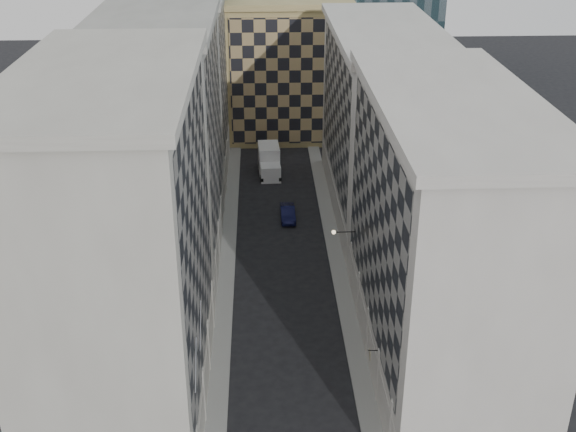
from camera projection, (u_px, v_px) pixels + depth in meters
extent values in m
cube|color=gray|center=(227.00, 262.00, 68.85)|extent=(1.50, 100.00, 0.15)
cube|color=gray|center=(337.00, 260.00, 69.24)|extent=(1.50, 100.00, 0.15)
cube|color=#A5A095|center=(122.00, 256.00, 46.56)|extent=(10.00, 22.00, 23.00)
cube|color=gray|center=(196.00, 234.00, 46.09)|extent=(0.25, 19.36, 18.00)
cube|color=#A5A095|center=(204.00, 376.00, 51.07)|extent=(0.45, 21.12, 3.20)
cube|color=#A5A095|center=(101.00, 75.00, 41.38)|extent=(10.80, 22.80, 0.70)
cylinder|color=#A5A095|center=(199.00, 395.00, 48.33)|extent=(0.90, 0.90, 4.40)
cylinder|color=#A5A095|center=(204.00, 346.00, 53.28)|extent=(0.90, 0.90, 4.40)
cylinder|color=#A5A095|center=(208.00, 305.00, 58.22)|extent=(0.90, 0.90, 4.40)
cube|color=gray|center=(162.00, 145.00, 66.55)|extent=(10.00, 22.00, 22.00)
cube|color=gray|center=(214.00, 128.00, 66.08)|extent=(0.25, 19.36, 17.00)
cube|color=gray|center=(218.00, 234.00, 70.84)|extent=(0.45, 21.12, 3.20)
cube|color=gray|center=(152.00, 19.00, 61.59)|extent=(10.80, 22.80, 0.70)
cylinder|color=gray|center=(212.00, 271.00, 63.16)|extent=(0.90, 0.90, 4.40)
cylinder|color=gray|center=(215.00, 242.00, 68.10)|extent=(0.90, 0.90, 4.40)
cylinder|color=gray|center=(218.00, 216.00, 73.04)|extent=(0.90, 0.90, 4.40)
cylinder|color=gray|center=(220.00, 194.00, 77.99)|extent=(0.90, 0.90, 4.40)
cube|color=#A5A095|center=(183.00, 85.00, 86.54)|extent=(10.00, 22.00, 21.00)
cube|color=gray|center=(224.00, 72.00, 86.06)|extent=(0.25, 19.36, 16.00)
cube|color=#A5A095|center=(226.00, 154.00, 90.61)|extent=(0.45, 21.12, 3.20)
cylinder|color=#A5A095|center=(222.00, 174.00, 82.93)|extent=(0.90, 0.90, 4.40)
cylinder|color=#A5A095|center=(224.00, 157.00, 87.87)|extent=(0.90, 0.90, 4.40)
cylinder|color=#A5A095|center=(226.00, 142.00, 92.81)|extent=(0.90, 0.90, 4.40)
cylinder|color=#A5A095|center=(227.00, 128.00, 97.75)|extent=(0.90, 0.90, 4.40)
cube|color=#B7B1A8|center=(442.00, 241.00, 51.63)|extent=(10.00, 26.00, 20.00)
cube|color=gray|center=(376.00, 223.00, 50.79)|extent=(0.25, 22.88, 15.00)
cube|color=#B7B1A8|center=(370.00, 339.00, 55.13)|extent=(0.45, 24.96, 3.20)
cube|color=#B7B1A8|center=(457.00, 101.00, 47.10)|extent=(10.80, 26.80, 0.70)
cylinder|color=#B7B1A8|center=(396.00, 428.00, 45.52)|extent=(0.90, 0.90, 4.40)
cylinder|color=#B7B1A8|center=(383.00, 376.00, 50.20)|extent=(0.90, 0.90, 4.40)
cylinder|color=#B7B1A8|center=(372.00, 332.00, 54.87)|extent=(0.90, 0.90, 4.40)
cylinder|color=#B7B1A8|center=(363.00, 296.00, 59.54)|extent=(0.90, 0.90, 4.40)
cylinder|color=#B7B1A8|center=(355.00, 264.00, 64.21)|extent=(0.90, 0.90, 4.40)
cube|color=#B7B1A8|center=(382.00, 125.00, 76.11)|extent=(10.00, 28.00, 19.00)
cube|color=gray|center=(336.00, 112.00, 75.27)|extent=(0.25, 24.64, 14.00)
cube|color=#B7B1A8|center=(335.00, 194.00, 79.39)|extent=(0.45, 26.88, 3.20)
cube|color=#B7B1A8|center=(388.00, 31.00, 71.80)|extent=(10.80, 28.80, 0.70)
cube|color=tan|center=(287.00, 69.00, 99.36)|extent=(16.00, 14.00, 18.00)
cube|color=tan|center=(289.00, 83.00, 92.98)|extent=(15.20, 0.25, 16.50)
cube|color=#2B2622|center=(270.00, 13.00, 109.68)|extent=(6.00, 6.00, 28.00)
cylinder|color=gray|center=(196.00, 365.00, 41.99)|extent=(0.10, 2.33, 2.33)
cylinder|color=gray|center=(200.00, 325.00, 45.59)|extent=(0.10, 2.33, 2.33)
cylinder|color=black|center=(344.00, 232.00, 61.16)|extent=(1.80, 0.08, 0.08)
sphere|color=#FFE5B2|center=(334.00, 232.00, 61.13)|extent=(0.36, 0.36, 0.36)
cube|color=white|center=(270.00, 172.00, 86.78)|extent=(2.51, 2.72, 1.96)
cube|color=white|center=(269.00, 158.00, 89.01)|extent=(2.68, 4.03, 3.37)
cylinder|color=black|center=(262.00, 179.00, 86.13)|extent=(0.37, 0.99, 0.98)
cylinder|color=black|center=(280.00, 178.00, 86.31)|extent=(0.37, 0.99, 0.98)
cylinder|color=black|center=(260.00, 163.00, 90.61)|extent=(0.37, 0.99, 0.98)
cylinder|color=black|center=(277.00, 163.00, 90.78)|extent=(0.37, 0.99, 0.98)
imported|color=#0E1136|center=(288.00, 213.00, 77.10)|extent=(1.61, 4.38, 1.43)
cylinder|color=black|center=(373.00, 350.00, 49.58)|extent=(0.71, 0.09, 0.06)
cube|color=tan|center=(370.00, 355.00, 49.73)|extent=(0.08, 0.62, 0.62)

